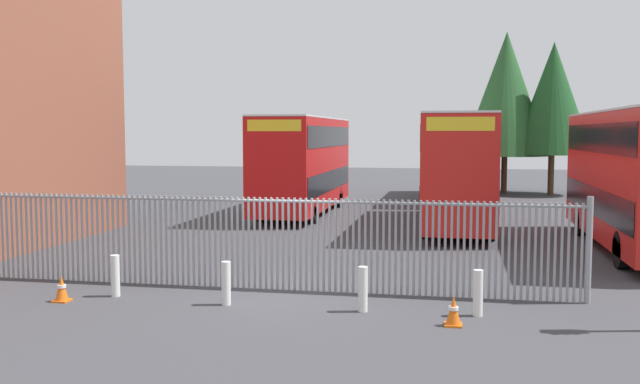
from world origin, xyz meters
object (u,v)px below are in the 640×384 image
object	(u,v)px
bollard_far_right	(478,293)
traffic_cone_by_gate	(453,311)
double_decker_bus_behind_fence_right	(304,161)
double_decker_bus_far_back	(458,156)
traffic_cone_mid_forecourt	(62,289)
double_decker_bus_behind_fence_left	(459,166)
bollard_center_front	(226,283)
double_decker_bus_near_gate	(636,174)
bollard_near_left	(115,276)
bollard_near_right	(363,289)

from	to	relation	value
bollard_far_right	traffic_cone_by_gate	distance (m)	0.98
bollard_far_right	double_decker_bus_behind_fence_right	bearing A→B (deg)	113.24
double_decker_bus_far_back	traffic_cone_mid_forecourt	size ratio (longest dim) A/B	18.32
double_decker_bus_far_back	traffic_cone_mid_forecourt	distance (m)	27.34
double_decker_bus_behind_fence_left	double_decker_bus_behind_fence_right	xyz separation A→B (m)	(-6.95, 3.34, 0.00)
bollard_center_front	traffic_cone_by_gate	bearing A→B (deg)	-8.60
bollard_far_right	double_decker_bus_far_back	bearing A→B (deg)	90.68
double_decker_bus_near_gate	bollard_center_front	distance (m)	14.10
bollard_near_left	traffic_cone_mid_forecourt	bearing A→B (deg)	-144.23
bollard_near_right	traffic_cone_mid_forecourt	xyz separation A→B (m)	(-6.64, -0.39, -0.19)
double_decker_bus_behind_fence_left	double_decker_bus_far_back	bearing A→B (deg)	89.81
traffic_cone_by_gate	traffic_cone_mid_forecourt	size ratio (longest dim) A/B	1.00
double_decker_bus_behind_fence_left	bollard_near_right	xyz separation A→B (m)	(-2.00, -13.73, -1.95)
traffic_cone_by_gate	traffic_cone_mid_forecourt	xyz separation A→B (m)	(-8.50, 0.33, 0.00)
double_decker_bus_behind_fence_left	double_decker_bus_near_gate	bearing A→B (deg)	-39.26
bollard_far_right	traffic_cone_by_gate	world-z (taller)	bollard_far_right
bollard_near_right	double_decker_bus_far_back	bearing A→B (deg)	85.42
double_decker_bus_behind_fence_right	bollard_near_left	size ratio (longest dim) A/B	11.38
double_decker_bus_behind_fence_left	bollard_near_left	world-z (taller)	double_decker_bus_behind_fence_left
bollard_far_right	traffic_cone_by_gate	bearing A→B (deg)	-120.44
bollard_far_right	traffic_cone_by_gate	xyz separation A→B (m)	(-0.49, -0.83, -0.19)
double_decker_bus_behind_fence_right	bollard_center_front	xyz separation A→B (m)	(1.97, -17.07, -1.95)
double_decker_bus_near_gate	bollard_near_left	xyz separation A→B (m)	(-13.19, -8.97, -1.95)
double_decker_bus_near_gate	double_decker_bus_far_back	bearing A→B (deg)	108.59
double_decker_bus_far_back	bollard_near_right	distance (m)	25.59
bollard_center_front	bollard_near_right	bearing A→B (deg)	-0.09
double_decker_bus_far_back	bollard_center_front	bearing A→B (deg)	-101.16
double_decker_bus_behind_fence_left	traffic_cone_by_gate	world-z (taller)	double_decker_bus_behind_fence_left
double_decker_bus_behind_fence_right	double_decker_bus_far_back	size ratio (longest dim) A/B	1.00
double_decker_bus_far_back	traffic_cone_by_gate	size ratio (longest dim) A/B	18.32
double_decker_bus_behind_fence_right	bollard_far_right	xyz separation A→B (m)	(7.29, -16.97, -1.95)
traffic_cone_by_gate	traffic_cone_mid_forecourt	world-z (taller)	same
bollard_near_left	bollard_near_right	world-z (taller)	same
bollard_near_left	bollard_near_right	xyz separation A→B (m)	(5.71, -0.28, 0.00)
bollard_near_left	double_decker_bus_behind_fence_right	bearing A→B (deg)	87.41
double_decker_bus_behind_fence_left	bollard_center_front	distance (m)	14.73
bollard_center_front	traffic_cone_by_gate	world-z (taller)	bollard_center_front
bollard_near_right	double_decker_bus_behind_fence_right	bearing A→B (deg)	106.16
double_decker_bus_behind_fence_left	double_decker_bus_far_back	size ratio (longest dim) A/B	1.00
double_decker_bus_near_gate	double_decker_bus_behind_fence_left	xyz separation A→B (m)	(-5.48, 4.48, 0.00)
bollard_center_front	double_decker_bus_behind_fence_right	bearing A→B (deg)	96.59
double_decker_bus_far_back	traffic_cone_mid_forecourt	world-z (taller)	double_decker_bus_far_back
bollard_near_left	bollard_center_front	xyz separation A→B (m)	(2.73, -0.28, 0.00)
double_decker_bus_behind_fence_right	bollard_near_right	xyz separation A→B (m)	(4.95, -17.07, -1.95)
bollard_near_left	bollard_far_right	world-z (taller)	same
bollard_near_right	traffic_cone_mid_forecourt	size ratio (longest dim) A/B	1.61
bollard_center_front	bollard_near_right	distance (m)	2.98
double_decker_bus_behind_fence_right	bollard_far_right	size ratio (longest dim) A/B	11.38
double_decker_bus_behind_fence_right	bollard_near_right	distance (m)	17.88
bollard_near_right	traffic_cone_by_gate	world-z (taller)	bollard_near_right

